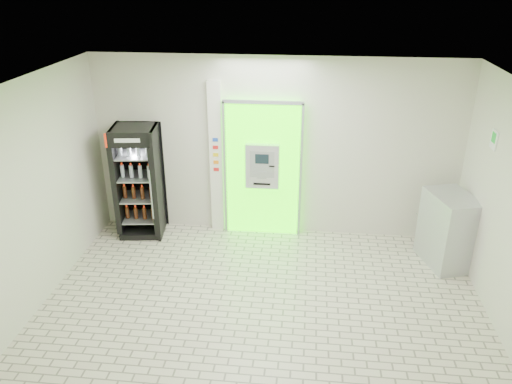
# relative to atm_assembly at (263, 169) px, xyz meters

# --- Properties ---
(ground) EXTENTS (6.00, 6.00, 0.00)m
(ground) POSITION_rel_atm_assembly_xyz_m (0.20, -2.41, -1.17)
(ground) COLOR beige
(ground) RESTS_ON ground
(room_shell) EXTENTS (6.00, 6.00, 6.00)m
(room_shell) POSITION_rel_atm_assembly_xyz_m (0.20, -2.41, 0.67)
(room_shell) COLOR beige
(room_shell) RESTS_ON ground
(atm_assembly) EXTENTS (1.30, 0.24, 2.33)m
(atm_assembly) POSITION_rel_atm_assembly_xyz_m (0.00, 0.00, 0.00)
(atm_assembly) COLOR #2CFF00
(atm_assembly) RESTS_ON ground
(pillar) EXTENTS (0.22, 0.11, 2.60)m
(pillar) POSITION_rel_atm_assembly_xyz_m (-0.78, 0.04, 0.13)
(pillar) COLOR silver
(pillar) RESTS_ON ground
(beverage_cooler) EXTENTS (0.79, 0.74, 1.90)m
(beverage_cooler) POSITION_rel_atm_assembly_xyz_m (-2.06, -0.23, -0.26)
(beverage_cooler) COLOR black
(beverage_cooler) RESTS_ON ground
(steel_cabinet) EXTENTS (0.81, 0.98, 1.14)m
(steel_cabinet) POSITION_rel_atm_assembly_xyz_m (2.91, -0.70, -0.60)
(steel_cabinet) COLOR #B1B4BA
(steel_cabinet) RESTS_ON ground
(exit_sign) EXTENTS (0.02, 0.22, 0.26)m
(exit_sign) POSITION_rel_atm_assembly_xyz_m (3.19, -1.01, 0.95)
(exit_sign) COLOR white
(exit_sign) RESTS_ON room_shell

